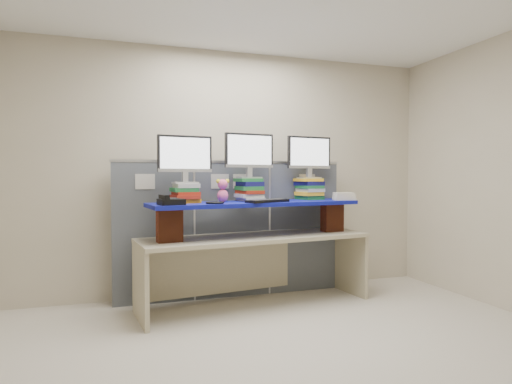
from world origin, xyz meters
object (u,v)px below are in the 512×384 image
object	(u,v)px
desk	(256,250)
blue_board	(256,204)
desk_phone	(170,201)
keyboard	(268,201)
monitor_right	(309,155)
monitor_left	(185,156)
monitor_center	(249,153)

from	to	relation	value
desk	blue_board	world-z (taller)	blue_board
desk	desk_phone	bearing A→B (deg)	-171.48
keyboard	desk_phone	size ratio (longest dim) A/B	1.98
keyboard	desk_phone	world-z (taller)	desk_phone
blue_board	monitor_right	distance (m)	0.90
monitor_left	keyboard	size ratio (longest dim) A/B	1.10
blue_board	keyboard	distance (m)	0.18
monitor_center	keyboard	size ratio (longest dim) A/B	1.10
monitor_right	keyboard	xyz separation A→B (m)	(-0.63, -0.37, -0.49)
keyboard	monitor_left	bearing A→B (deg)	143.93
monitor_left	blue_board	bearing A→B (deg)	-9.33
monitor_right	blue_board	bearing A→B (deg)	-170.69
monitor_center	keyboard	xyz separation A→B (m)	(0.11, -0.27, -0.50)
monitor_center	desk	bearing A→B (deg)	-79.21
monitor_left	monitor_center	distance (m)	0.70
monitor_right	desk_phone	distance (m)	1.74
blue_board	keyboard	xyz separation A→B (m)	(0.07, -0.16, 0.03)
blue_board	keyboard	size ratio (longest dim) A/B	4.44
monitor_right	desk_phone	bearing A→B (deg)	-171.13
blue_board	monitor_right	world-z (taller)	monitor_right
monitor_left	monitor_right	distance (m)	1.45
monitor_center	desk_phone	xyz separation A→B (m)	(-0.87, -0.37, -0.48)
monitor_right	monitor_left	bearing A→B (deg)	-180.00
monitor_right	desk_phone	size ratio (longest dim) A/B	2.17
desk	keyboard	bearing A→B (deg)	-72.50
monitor_left	desk_phone	bearing A→B (deg)	-129.60
desk_phone	desk	bearing A→B (deg)	5.62
blue_board	desk_phone	bearing A→B (deg)	-171.48
desk	monitor_right	distance (m)	1.25
keyboard	monitor_right	bearing A→B (deg)	6.85
monitor_left	monitor_center	xyz separation A→B (m)	(0.69, 0.09, 0.05)
blue_board	desk_phone	size ratio (longest dim) A/B	8.77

